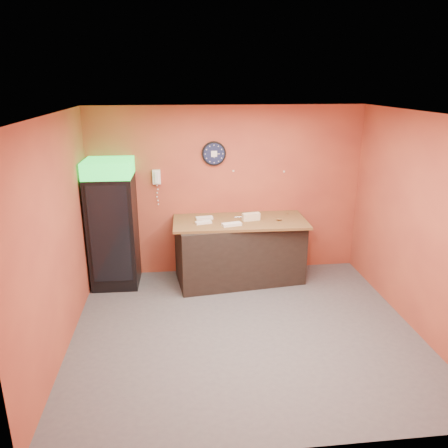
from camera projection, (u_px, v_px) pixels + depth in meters
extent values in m
plane|color=#47474C|center=(245.00, 330.00, 5.81)|extent=(4.50, 4.50, 0.00)
cube|color=#B65133|center=(227.00, 192.00, 7.26)|extent=(4.50, 0.02, 2.80)
cube|color=#B65133|center=(58.00, 238.00, 5.13)|extent=(0.02, 4.00, 2.80)
cube|color=#B65133|center=(419.00, 224.00, 5.61)|extent=(0.02, 4.00, 2.80)
cube|color=white|center=(248.00, 114.00, 4.93)|extent=(4.50, 4.00, 0.02)
cube|color=black|center=(114.00, 232.00, 6.89)|extent=(0.73, 0.73, 1.78)
cube|color=green|center=(108.00, 168.00, 6.58)|extent=(0.73, 0.73, 0.25)
cube|color=black|center=(111.00, 235.00, 6.53)|extent=(0.59, 0.03, 1.52)
cube|color=black|center=(239.00, 251.00, 7.14)|extent=(2.10, 1.13, 1.00)
cylinder|color=black|center=(214.00, 154.00, 7.01)|extent=(0.39, 0.05, 0.39)
cylinder|color=#0F1433|center=(214.00, 154.00, 6.98)|extent=(0.34, 0.01, 0.34)
cube|color=white|center=(214.00, 154.00, 6.98)|extent=(0.10, 0.00, 0.10)
cube|color=white|center=(157.00, 177.00, 7.01)|extent=(0.13, 0.07, 0.23)
cube|color=white|center=(156.00, 178.00, 6.96)|extent=(0.05, 0.04, 0.19)
cube|color=brown|center=(240.00, 221.00, 6.97)|extent=(2.14, 1.02, 0.04)
cube|color=#F3E7BD|center=(251.00, 218.00, 6.94)|extent=(0.29, 0.14, 0.06)
cube|color=#F3E7BD|center=(251.00, 215.00, 6.92)|extent=(0.29, 0.14, 0.06)
cube|color=white|center=(203.00, 222.00, 6.79)|extent=(0.27, 0.16, 0.04)
cube|color=white|center=(232.00, 224.00, 6.69)|extent=(0.31, 0.18, 0.04)
cube|color=white|center=(204.00, 218.00, 7.00)|extent=(0.28, 0.14, 0.04)
cylinder|color=silver|center=(243.00, 216.00, 7.08)|extent=(0.06, 0.06, 0.06)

